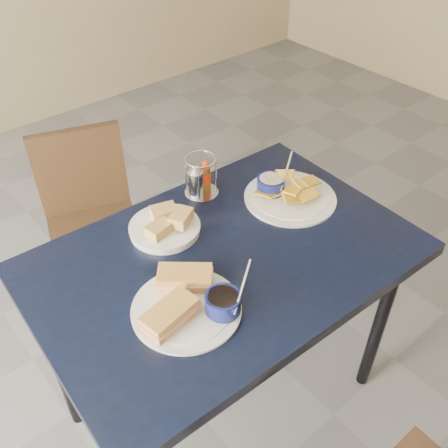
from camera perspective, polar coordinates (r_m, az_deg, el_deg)
ground at (r=1.97m, az=-2.64°, el=-20.99°), size 6.00×6.00×0.00m
dining_table at (r=1.46m, az=0.11°, el=-5.70°), size 1.09×0.75×0.75m
chair_far at (r=2.14m, az=-15.65°, el=1.50°), size 0.45×0.45×0.76m
sandwich_plate at (r=1.26m, az=-3.98°, el=-8.80°), size 0.30×0.28×0.12m
plantain_plate at (r=1.61m, az=6.90°, el=3.60°), size 0.29×0.29×0.12m
bread_basket at (r=1.48m, az=-6.67°, el=-0.22°), size 0.21×0.21×0.07m
condiment_caddy at (r=1.60m, az=-2.80°, el=5.12°), size 0.11×0.11×0.14m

